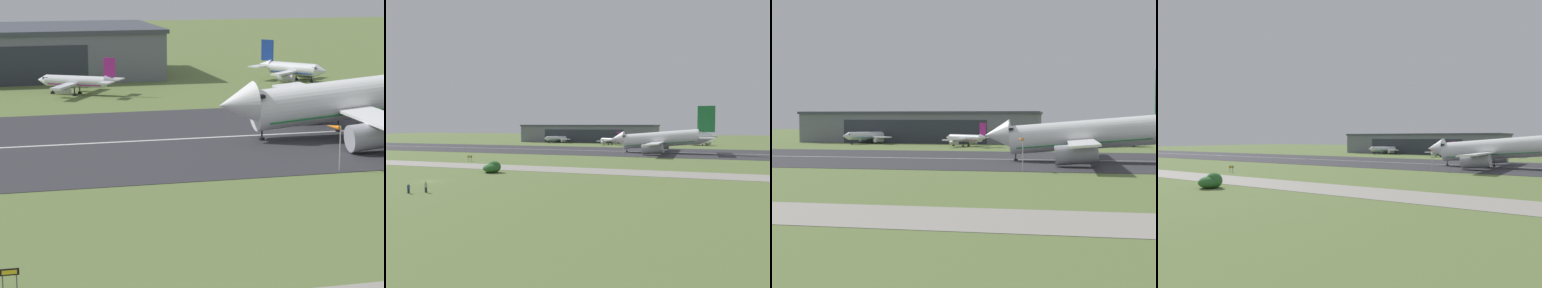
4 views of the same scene
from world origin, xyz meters
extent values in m
plane|color=olive|center=(0.00, 48.25, 0.00)|extent=(644.94, 644.94, 0.00)
cube|color=#333338|center=(0.00, 96.51, 0.03)|extent=(404.94, 52.79, 0.06)
cube|color=silver|center=(0.00, 96.51, 0.07)|extent=(364.45, 0.70, 0.01)
cube|color=gray|center=(0.00, 27.18, 0.03)|extent=(303.71, 11.37, 0.05)
cube|color=slate|center=(-19.36, 179.37, 5.25)|extent=(87.17, 34.21, 10.51)
cube|color=#424751|center=(-19.36, 179.37, 10.96)|extent=(88.17, 35.21, 0.90)
cube|color=#2D333D|center=(-19.36, 162.22, 4.20)|extent=(52.30, 0.12, 8.40)
cylinder|color=white|center=(36.36, 92.75, 5.64)|extent=(30.45, 6.16, 8.43)
cone|color=white|center=(18.62, 92.67, 5.64)|extent=(5.93, 6.06, 6.45)
cone|color=white|center=(54.99, 92.82, 6.73)|extent=(7.68, 5.47, 6.00)
cube|color=black|center=(21.61, 92.68, 6.85)|extent=(1.15, 5.14, 0.53)
cube|color=#1E7238|center=(36.36, 92.75, 3.98)|extent=(26.98, 5.85, 2.37)
cube|color=white|center=(35.70, 107.02, 4.59)|extent=(5.24, 22.53, 0.81)
cylinder|color=#A8A8B2|center=(34.68, 105.21, 2.47)|extent=(8.14, 3.78, 4.36)
cube|color=white|center=(35.82, 78.47, 4.59)|extent=(5.24, 22.53, 0.81)
cylinder|color=#A8A8B2|center=(34.78, 80.27, 2.47)|extent=(8.14, 3.78, 4.36)
cube|color=#1E7238|center=(53.91, 92.82, 13.79)|extent=(6.57, 0.31, 10.26)
cube|color=white|center=(54.28, 100.46, 6.55)|extent=(5.79, 9.26, 0.24)
cube|color=white|center=(54.34, 85.19, 6.55)|extent=(5.79, 9.26, 0.24)
cylinder|color=black|center=(22.54, 92.69, 1.31)|extent=(0.24, 0.24, 2.63)
cylinder|color=black|center=(22.54, 92.69, 0.22)|extent=(0.84, 0.84, 0.44)
cylinder|color=black|center=(36.24, 96.37, 1.31)|extent=(0.24, 0.24, 2.63)
cylinder|color=black|center=(36.24, 96.37, 0.22)|extent=(0.84, 0.84, 0.44)
cylinder|color=black|center=(36.27, 89.12, 1.31)|extent=(0.24, 0.24, 2.63)
cylinder|color=black|center=(36.27, 89.12, 0.22)|extent=(0.84, 0.84, 0.44)
cylinder|color=silver|center=(-33.43, 160.04, 2.93)|extent=(14.11, 17.88, 2.61)
cone|color=silver|center=(-40.13, 150.93, 2.93)|extent=(3.50, 3.44, 2.61)
cone|color=silver|center=(-26.51, 169.47, 3.40)|extent=(3.75, 3.92, 2.35)
cube|color=black|center=(-39.37, 151.97, 3.45)|extent=(2.44, 2.20, 0.44)
cube|color=#146B9E|center=(-33.43, 160.04, 2.21)|extent=(12.80, 16.17, 0.20)
cube|color=silver|center=(-37.93, 162.84, 2.48)|extent=(8.24, 7.20, 0.40)
cylinder|color=#A8A8B2|center=(-37.78, 161.97, 1.42)|extent=(3.32, 3.70, 1.62)
cube|color=silver|center=(-29.42, 156.59, 2.48)|extent=(8.24, 7.20, 0.40)
cylinder|color=#A8A8B2|center=(-30.30, 156.46, 1.42)|extent=(3.32, 3.70, 1.62)
cube|color=#146B9E|center=(-26.78, 169.09, 6.46)|extent=(1.91, 2.46, 4.44)
cube|color=silver|center=(-29.21, 171.37, 3.32)|extent=(4.69, 4.37, 0.24)
cube|color=silver|center=(-23.88, 167.46, 3.32)|extent=(4.69, 4.37, 0.24)
cylinder|color=black|center=(-38.73, 152.84, 0.81)|extent=(0.24, 0.24, 1.63)
cylinder|color=black|center=(-38.73, 152.84, 0.22)|extent=(0.84, 0.84, 0.44)
cylinder|color=black|center=(-34.64, 161.04, 0.81)|extent=(0.24, 0.24, 1.63)
cylinder|color=black|center=(-34.64, 161.04, 0.22)|extent=(0.84, 0.84, 0.44)
cylinder|color=black|center=(-32.12, 159.19, 0.81)|extent=(0.24, 0.24, 1.63)
cylinder|color=black|center=(-32.12, 159.19, 0.22)|extent=(0.84, 0.84, 0.44)
cylinder|color=silver|center=(2.04, 146.41, 2.74)|extent=(11.92, 8.33, 2.21)
cone|color=silver|center=(-4.21, 150.14, 2.74)|extent=(2.84, 2.92, 2.21)
cone|color=silver|center=(8.57, 142.52, 3.13)|extent=(3.30, 3.07, 1.99)
cube|color=black|center=(-3.27, 149.58, 3.18)|extent=(1.91, 2.18, 0.44)
cube|color=#991E7A|center=(2.04, 146.41, 2.13)|extent=(10.78, 7.59, 0.20)
cube|color=silver|center=(4.52, 151.06, 2.35)|extent=(6.03, 8.20, 0.40)
cylinder|color=#A8A8B2|center=(3.83, 150.70, 1.42)|extent=(3.17, 2.65, 1.37)
cube|color=silver|center=(-0.87, 142.02, 2.35)|extent=(6.03, 8.20, 0.40)
cylinder|color=#A8A8B2|center=(-0.88, 142.80, 1.42)|extent=(3.17, 2.65, 1.37)
cube|color=#991E7A|center=(8.23, 142.72, 5.72)|extent=(2.21, 1.47, 3.76)
cube|color=silver|center=(10.01, 144.92, 3.07)|extent=(3.54, 3.98, 0.24)
cube|color=silver|center=(7.14, 140.11, 3.07)|extent=(3.54, 3.98, 0.24)
cylinder|color=black|center=(-2.32, 149.01, 0.82)|extent=(0.24, 0.24, 1.63)
cylinder|color=black|center=(-2.32, 149.01, 0.22)|extent=(0.84, 0.84, 0.44)
cylinder|color=black|center=(2.93, 147.42, 0.82)|extent=(0.24, 0.24, 1.63)
cylinder|color=black|center=(2.93, 147.42, 0.22)|extent=(0.84, 0.84, 0.44)
cylinder|color=black|center=(1.58, 145.15, 0.82)|extent=(0.24, 0.24, 1.63)
cylinder|color=black|center=(1.58, 145.15, 0.22)|extent=(0.84, 0.84, 0.44)
cylinder|color=white|center=(51.44, 155.70, 2.71)|extent=(9.42, 10.44, 2.76)
cone|color=white|center=(55.90, 150.42, 2.71)|extent=(3.71, 3.68, 2.76)
cone|color=white|center=(46.72, 161.29, 3.20)|extent=(4.04, 4.13, 2.48)
cube|color=black|center=(55.02, 151.47, 3.26)|extent=(2.50, 2.35, 0.44)
cube|color=navy|center=(51.44, 155.70, 1.95)|extent=(8.58, 9.48, 0.20)
cube|color=white|center=(47.70, 152.24, 2.22)|extent=(6.99, 6.35, 0.40)
cylinder|color=#A8A8B2|center=(48.42, 152.31, 1.12)|extent=(3.62, 3.85, 1.71)
cube|color=white|center=(55.47, 158.81, 2.22)|extent=(6.99, 6.35, 0.40)
cylinder|color=#A8A8B2|center=(55.29, 158.11, 1.12)|extent=(3.62, 3.85, 1.71)
cube|color=navy|center=(47.04, 160.91, 6.43)|extent=(2.15, 2.48, 4.69)
cube|color=white|center=(44.11, 158.96, 3.12)|extent=(4.92, 4.73, 0.24)
cube|color=white|center=(49.45, 163.47, 3.12)|extent=(4.92, 4.73, 0.24)
cylinder|color=black|center=(54.32, 152.29, 0.66)|extent=(0.24, 0.24, 1.33)
cylinder|color=black|center=(54.32, 152.29, 0.22)|extent=(0.84, 0.84, 0.44)
cylinder|color=black|center=(50.00, 154.84, 0.66)|extent=(0.24, 0.24, 1.33)
cylinder|color=black|center=(50.00, 154.84, 0.22)|extent=(0.84, 0.84, 0.44)
cylinder|color=black|center=(52.53, 156.98, 0.66)|extent=(0.24, 0.24, 1.33)
cylinder|color=black|center=(52.53, 156.98, 0.22)|extent=(0.84, 0.84, 0.44)
ellipsoid|color=#2D662D|center=(4.00, 16.90, 0.99)|extent=(3.65, 3.77, 1.97)
ellipsoid|color=#2D662D|center=(4.99, 16.97, 1.38)|extent=(3.39, 2.59, 2.76)
ellipsoid|color=#2D662D|center=(4.62, 16.24, 1.07)|extent=(3.66, 3.93, 2.13)
cylinder|color=#B7B7BC|center=(25.51, 71.25, 2.87)|extent=(0.14, 0.14, 5.75)
cone|color=orange|center=(25.03, 72.52, 5.50)|extent=(1.42, 2.47, 0.60)
cylinder|color=#4C4C51|center=(-17.79, 38.85, 0.58)|extent=(0.10, 0.10, 1.16)
cylinder|color=#4C4C51|center=(-16.67, 38.85, 0.58)|extent=(0.10, 0.10, 1.16)
cube|color=black|center=(-17.23, 38.85, 1.44)|extent=(1.59, 0.12, 0.57)
cube|color=yellow|center=(-17.23, 38.79, 1.44)|extent=(1.21, 0.02, 0.34)
cube|color=#282B38|center=(5.86, -11.82, 0.39)|extent=(0.32, 0.22, 0.77)
cube|color=#2D4C7A|center=(5.86, -11.82, 1.08)|extent=(0.40, 0.24, 0.61)
sphere|color=tan|center=(5.86, -11.82, 1.49)|extent=(0.21, 0.21, 0.21)
sphere|color=black|center=(5.86, -11.82, 1.52)|extent=(0.18, 0.18, 0.18)
cube|color=#282B38|center=(8.14, -10.27, 0.45)|extent=(0.32, 0.22, 0.90)
cube|color=#ADA899|center=(8.14, -10.27, 1.26)|extent=(0.40, 0.24, 0.71)
sphere|color=tan|center=(8.14, -10.27, 1.74)|extent=(0.24, 0.24, 0.24)
sphere|color=black|center=(8.14, -10.27, 1.78)|extent=(0.21, 0.21, 0.21)
camera|label=1|loc=(-20.43, -31.96, 25.86)|focal=85.00mm
camera|label=2|loc=(53.28, -62.18, 11.69)|focal=35.00mm
camera|label=3|loc=(31.87, -20.53, 9.29)|focal=50.00mm
camera|label=4|loc=(62.50, -25.92, 9.08)|focal=35.00mm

